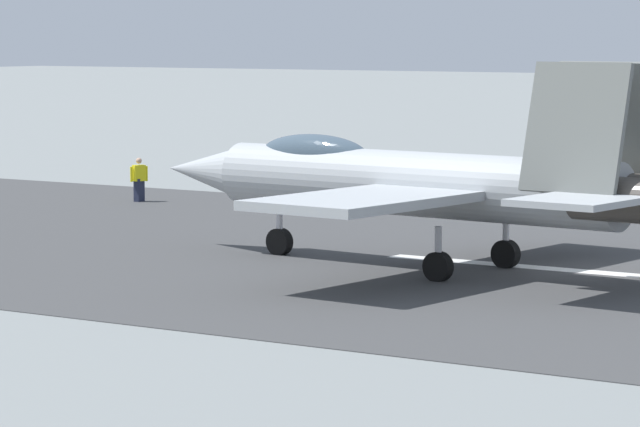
{
  "coord_description": "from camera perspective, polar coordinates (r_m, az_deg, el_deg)",
  "views": [
    {
      "loc": [
        -20.46,
        41.59,
        6.26
      ],
      "look_at": [
        0.93,
        9.06,
        2.2
      ],
      "focal_mm": 98.14,
      "sensor_mm": 36.0,
      "label": 1
    }
  ],
  "objects": [
    {
      "name": "crew_person",
      "position": [
        64.71,
        -5.92,
        1.1
      ],
      "size": [
        0.45,
        0.64,
        1.64
      ],
      "color": "#1E2338",
      "rests_on": "ground"
    },
    {
      "name": "ground_plane",
      "position": [
        46.77,
        7.08,
        -1.78
      ],
      "size": [
        400.0,
        400.0,
        0.0
      ],
      "primitive_type": "plane",
      "color": "gray"
    },
    {
      "name": "runway_strip",
      "position": [
        46.77,
        7.1,
        -1.77
      ],
      "size": [
        240.0,
        26.0,
        0.02
      ],
      "color": "#3D3E3F",
      "rests_on": "ground"
    },
    {
      "name": "fighter_jet",
      "position": [
        46.0,
        3.3,
        1.06
      ],
      "size": [
        16.56,
        13.32,
        5.53
      ],
      "color": "#A7ACB1",
      "rests_on": "ground"
    }
  ]
}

